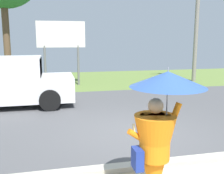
# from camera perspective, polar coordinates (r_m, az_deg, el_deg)

# --- Properties ---
(ground_plane) EXTENTS (40.00, 22.00, 0.20)m
(ground_plane) POSITION_cam_1_polar(r_m,az_deg,el_deg) (10.07, -0.60, -4.46)
(ground_plane) COLOR #4C4C4F
(monk_pedestrian) EXTENTS (1.11, 1.07, 2.13)m
(monk_pedestrian) POSITION_cam_1_polar(r_m,az_deg,el_deg) (3.87, 9.89, -10.60)
(monk_pedestrian) COLOR orange
(monk_pedestrian) RESTS_ON ground_plane
(pickup_truck) EXTENTS (5.20, 2.28, 1.88)m
(pickup_truck) POSITION_cam_1_polar(r_m,az_deg,el_deg) (10.68, -22.39, 0.64)
(pickup_truck) COLOR silver
(pickup_truck) RESTS_ON ground_plane
(utility_pole) EXTENTS (1.80, 0.24, 6.17)m
(utility_pole) POSITION_cam_1_polar(r_m,az_deg,el_deg) (16.81, 17.87, 12.27)
(utility_pole) COLOR gray
(utility_pole) RESTS_ON ground_plane
(roadside_billboard) EXTENTS (2.60, 0.12, 3.50)m
(roadside_billboard) POSITION_cam_1_polar(r_m,az_deg,el_deg) (14.71, -11.00, 10.19)
(roadside_billboard) COLOR slate
(roadside_billboard) RESTS_ON ground_plane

